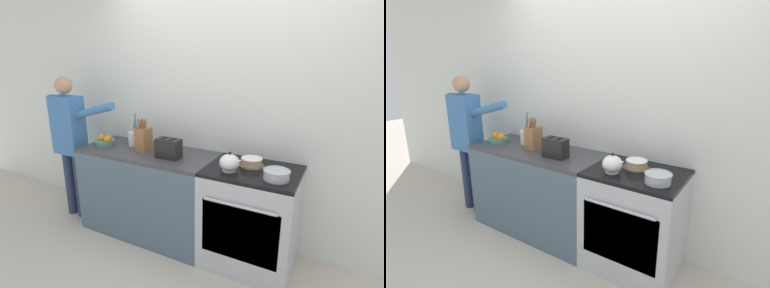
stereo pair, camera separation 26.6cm
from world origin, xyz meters
The scene contains 12 objects.
ground_plane centered at (0.00, 0.00, 0.00)m, with size 16.00×16.00×0.00m, color beige.
wall_back centered at (0.00, 0.63, 1.30)m, with size 8.00×0.04×2.60m.
counter_cabinet centered at (-0.73, 0.30, 0.45)m, with size 1.39×0.61×0.89m.
stove_range centered at (0.35, 0.30, 0.45)m, with size 0.77×0.64×0.89m.
layer_cake centered at (0.31, 0.37, 0.93)m, with size 0.22×0.22×0.07m.
tea_kettle centered at (0.18, 0.18, 0.96)m, with size 0.20×0.17×0.16m.
mixing_bowl centered at (0.57, 0.18, 0.93)m, with size 0.20×0.20×0.08m.
knife_block centered at (-0.77, 0.30, 1.01)m, with size 0.11×0.15×0.32m.
utensil_crock centered at (-0.96, 0.39, 0.97)m, with size 0.12×0.12×0.34m.
fruit_bowl centered at (-1.25, 0.27, 0.93)m, with size 0.22×0.22×0.11m.
toaster centered at (-0.43, 0.22, 0.98)m, with size 0.24×0.13×0.18m.
person_baker centered at (-1.68, 0.19, 0.95)m, with size 0.92×0.20×1.59m.
Camera 2 is at (1.22, -1.84, 1.80)m, focal length 28.00 mm.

